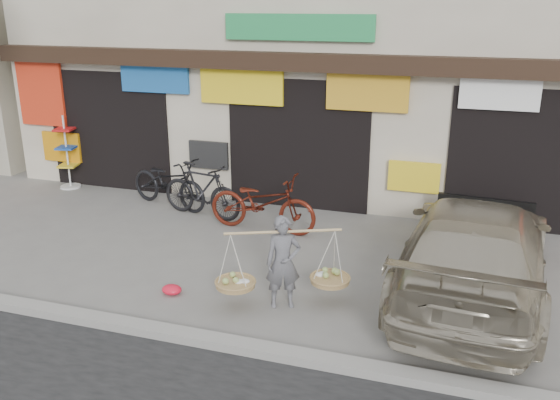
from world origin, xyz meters
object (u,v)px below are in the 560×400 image
(bike_0, at_px, (169,182))
(bike_1, at_px, (202,190))
(street_vendor, at_px, (283,267))
(suv, at_px, (475,248))
(display_rack, at_px, (68,159))
(bike_2, at_px, (263,203))

(bike_0, distance_m, bike_1, 0.98)
(street_vendor, bearing_deg, suv, 2.63)
(suv, distance_m, display_rack, 9.45)
(bike_0, relative_size, bike_1, 1.11)
(street_vendor, height_order, bike_2, street_vendor)
(bike_0, relative_size, display_rack, 1.20)
(bike_2, bearing_deg, suv, -107.59)
(bike_1, bearing_deg, bike_2, -93.14)
(suv, bearing_deg, display_rack, -12.08)
(display_rack, bearing_deg, bike_2, -13.01)
(street_vendor, height_order, bike_1, street_vendor)
(bike_1, height_order, suv, suv)
(street_vendor, relative_size, bike_0, 0.88)
(bike_2, bearing_deg, bike_1, 78.51)
(display_rack, bearing_deg, bike_1, -12.45)
(street_vendor, xyz_separation_m, bike_2, (-1.26, 2.70, -0.06))
(bike_0, distance_m, bike_2, 2.47)
(street_vendor, distance_m, suv, 2.86)
(street_vendor, distance_m, display_rack, 7.59)
(bike_1, bearing_deg, display_rack, 88.91)
(bike_0, relative_size, bike_2, 0.97)
(suv, height_order, display_rack, display_rack)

